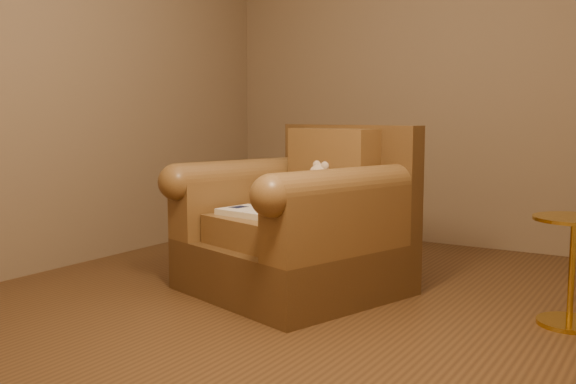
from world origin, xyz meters
The scene contains 5 objects.
floor centered at (0.00, 0.00, 0.00)m, with size 4.00×4.00×0.00m, color brown.
armchair centered at (-0.31, 0.15, 0.38)m, with size 1.35×1.32×0.99m.
teddy_bear centered at (-0.23, 0.22, 0.59)m, with size 0.23×0.26×0.31m.
guidebook centered at (-0.43, -0.08, 0.49)m, with size 0.50×0.34×0.04m.
side_table centered at (1.18, 0.30, 0.30)m, with size 0.39×0.39×0.55m.
Camera 1 is at (1.64, -3.08, 1.03)m, focal length 40.00 mm.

